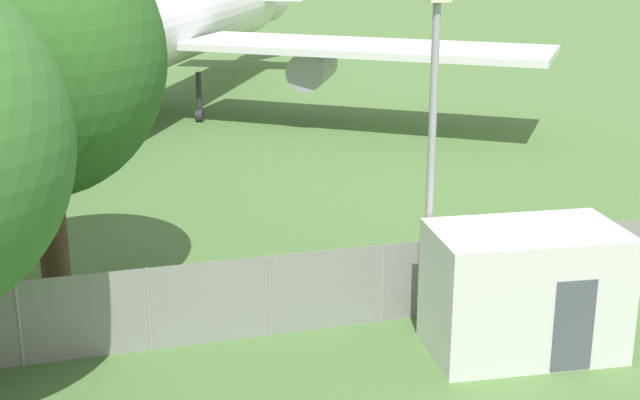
% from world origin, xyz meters
% --- Properties ---
extents(perimeter_fence, '(56.07, 0.07, 1.82)m').
position_xyz_m(perimeter_fence, '(-0.00, 10.93, 0.91)').
color(perimeter_fence, gray).
rests_on(perimeter_fence, ground).
extents(airplane, '(33.25, 39.92, 11.37)m').
position_xyz_m(airplane, '(-0.70, 33.15, 4.01)').
color(airplane, white).
rests_on(airplane, ground).
extents(portable_cabin, '(4.02, 2.55, 2.64)m').
position_xyz_m(portable_cabin, '(4.85, 8.84, 1.32)').
color(portable_cabin, silver).
rests_on(portable_cabin, ground).
extents(tree_near_hangar, '(5.57, 5.57, 8.82)m').
position_xyz_m(tree_near_hangar, '(-4.39, 13.84, 5.73)').
color(tree_near_hangar, '#4C3823').
rests_on(tree_near_hangar, ground).
extents(light_mast, '(0.44, 0.44, 7.39)m').
position_xyz_m(light_mast, '(3.30, 10.29, 4.54)').
color(light_mast, '#99999E').
rests_on(light_mast, ground).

